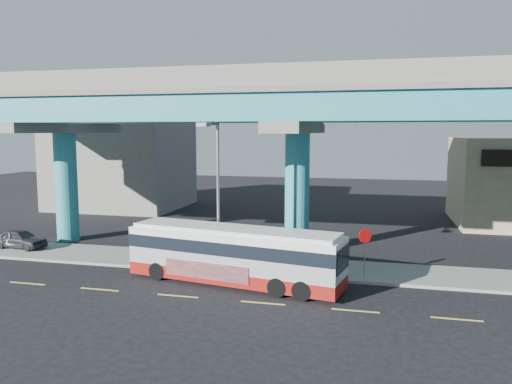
% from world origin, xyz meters
% --- Properties ---
extents(ground, '(120.00, 120.00, 0.00)m').
position_xyz_m(ground, '(0.00, 0.00, 0.00)').
color(ground, black).
rests_on(ground, ground).
extents(sidewalk, '(70.00, 4.00, 0.15)m').
position_xyz_m(sidewalk, '(0.00, 5.50, 0.07)').
color(sidewalk, gray).
rests_on(sidewalk, ground).
extents(lane_markings, '(58.00, 0.12, 0.01)m').
position_xyz_m(lane_markings, '(-0.00, -0.30, 0.01)').
color(lane_markings, '#D8C64C').
rests_on(lane_markings, ground).
extents(viaduct, '(52.00, 12.40, 11.70)m').
position_xyz_m(viaduct, '(-0.00, 9.11, 9.14)').
color(viaduct, teal).
rests_on(viaduct, ground).
extents(building_concrete, '(12.00, 10.00, 9.00)m').
position_xyz_m(building_concrete, '(-20.00, 24.00, 4.50)').
color(building_concrete, gray).
rests_on(building_concrete, ground).
extents(transit_bus, '(11.22, 4.32, 2.82)m').
position_xyz_m(transit_bus, '(-2.03, 2.15, 1.54)').
color(transit_bus, maroon).
rests_on(transit_bus, ground).
extents(parked_car, '(2.15, 3.84, 1.21)m').
position_xyz_m(parked_car, '(-17.19, 5.63, 0.75)').
color(parked_car, '#323237').
rests_on(parked_car, sidewalk).
extents(street_lamp, '(0.50, 2.58, 7.94)m').
position_xyz_m(street_lamp, '(-3.43, 3.43, 5.30)').
color(street_lamp, gray).
rests_on(street_lamp, sidewalk).
extents(stop_sign, '(0.65, 0.45, 2.53)m').
position_xyz_m(stop_sign, '(4.22, 4.18, 1.97)').
color(stop_sign, gray).
rests_on(stop_sign, sidewalk).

